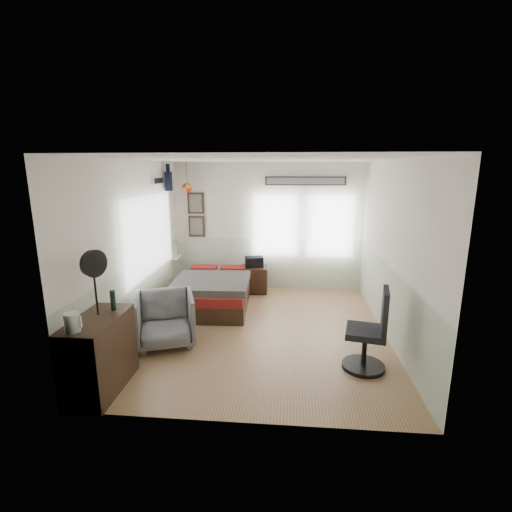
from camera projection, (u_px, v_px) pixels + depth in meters
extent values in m
cube|color=olive|center=(260.00, 331.00, 6.02)|extent=(4.00, 4.50, 0.01)
cube|color=beige|center=(268.00, 227.00, 7.89)|extent=(4.00, 0.02, 2.70)
cube|color=beige|center=(242.00, 299.00, 3.52)|extent=(4.00, 0.02, 2.70)
cube|color=beige|center=(135.00, 247.00, 5.88)|extent=(0.02, 4.50, 2.70)
cube|color=beige|center=(393.00, 252.00, 5.53)|extent=(0.02, 4.50, 2.70)
cube|color=white|center=(260.00, 159.00, 5.40)|extent=(4.00, 4.50, 0.02)
cube|color=beige|center=(268.00, 264.00, 8.06)|extent=(4.00, 0.01, 1.10)
cube|color=beige|center=(139.00, 295.00, 6.06)|extent=(0.01, 4.50, 1.10)
cube|color=beige|center=(388.00, 302.00, 5.72)|extent=(0.01, 4.50, 1.10)
cube|color=silver|center=(149.00, 235.00, 6.39)|extent=(0.03, 2.20, 1.35)
cube|color=silver|center=(275.00, 225.00, 7.82)|extent=(0.95, 0.03, 1.30)
cube|color=silver|center=(330.00, 226.00, 7.72)|extent=(0.95, 0.03, 1.30)
cube|color=#2D2217|center=(197.00, 226.00, 7.99)|extent=(0.35, 0.03, 0.45)
cube|color=#2D2217|center=(196.00, 203.00, 7.87)|extent=(0.35, 0.03, 0.45)
cube|color=#7F7259|center=(196.00, 227.00, 7.97)|extent=(0.27, 0.01, 0.37)
cube|color=#7F7259|center=(196.00, 203.00, 7.86)|extent=(0.27, 0.01, 0.37)
cube|color=#2D2217|center=(305.00, 181.00, 7.56)|extent=(1.65, 0.03, 0.18)
cube|color=gray|center=(305.00, 181.00, 7.55)|extent=(1.58, 0.01, 0.13)
cube|color=white|center=(158.00, 181.00, 6.76)|extent=(0.02, 0.48, 0.14)
sphere|color=red|center=(187.00, 188.00, 7.55)|extent=(0.20, 0.20, 0.20)
cube|color=#312014|center=(214.00, 299.00, 7.07)|extent=(1.37, 1.90, 0.29)
cube|color=maroon|center=(213.00, 287.00, 7.01)|extent=(1.33, 1.86, 0.17)
cube|color=#49433D|center=(211.00, 283.00, 6.78)|extent=(1.41, 1.35, 0.13)
cube|color=maroon|center=(206.00, 269.00, 7.72)|extent=(0.52, 0.34, 0.13)
cube|color=maroon|center=(235.00, 270.00, 7.67)|extent=(0.52, 0.34, 0.13)
cube|color=#312014|center=(99.00, 354.00, 4.32)|extent=(0.48, 1.00, 0.90)
imported|color=gray|center=(165.00, 319.00, 5.50)|extent=(1.06, 1.08, 0.77)
cube|color=#312014|center=(254.00, 279.00, 7.86)|extent=(0.58, 0.47, 0.55)
cylinder|color=black|center=(363.00, 366.00, 4.88)|extent=(0.55, 0.55, 0.05)
cylinder|color=black|center=(364.00, 349.00, 4.83)|extent=(0.06, 0.06, 0.43)
cube|color=black|center=(366.00, 332.00, 4.77)|extent=(0.58, 0.58, 0.09)
cube|color=black|center=(385.00, 311.00, 4.64)|extent=(0.15, 0.45, 0.55)
cylinder|color=silver|center=(72.00, 322.00, 3.85)|extent=(0.15, 0.15, 0.21)
cube|color=silver|center=(80.00, 322.00, 3.84)|extent=(0.02, 0.02, 0.12)
cylinder|color=black|center=(113.00, 300.00, 4.44)|extent=(0.06, 0.06, 0.25)
cylinder|color=black|center=(96.00, 290.00, 4.26)|extent=(0.02, 0.02, 0.60)
cylinder|color=black|center=(93.00, 263.00, 4.18)|extent=(0.17, 0.30, 0.30)
cylinder|color=black|center=(96.00, 263.00, 4.18)|extent=(0.15, 0.30, 0.32)
cube|color=black|center=(254.00, 262.00, 7.77)|extent=(0.41, 0.32, 0.21)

